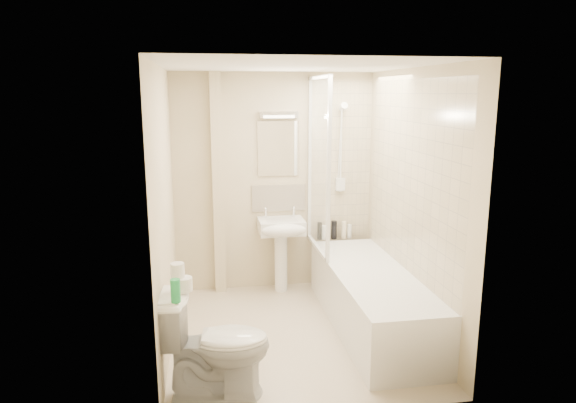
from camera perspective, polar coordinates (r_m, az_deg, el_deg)
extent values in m
plane|color=beige|center=(4.89, 0.58, -14.48)|extent=(2.50, 2.50, 0.00)
cube|color=beige|center=(5.70, -1.57, 2.08)|extent=(2.20, 0.02, 2.40)
cube|color=beige|center=(4.44, -13.53, -1.13)|extent=(0.02, 2.50, 2.40)
cube|color=beige|center=(4.80, 13.66, -0.15)|extent=(0.02, 2.50, 2.40)
cube|color=white|center=(4.38, 0.65, 14.85)|extent=(2.20, 2.50, 0.02)
cube|color=beige|center=(5.80, 5.81, 4.45)|extent=(0.70, 0.01, 1.75)
cube|color=beige|center=(4.78, 13.50, 2.56)|extent=(0.01, 2.10, 1.75)
cube|color=beige|center=(5.59, -7.79, 1.78)|extent=(0.12, 0.12, 2.40)
cube|color=beige|center=(5.73, -1.05, 0.40)|extent=(0.60, 0.02, 0.30)
cube|color=white|center=(5.64, -1.07, 5.88)|extent=(0.46, 0.01, 0.60)
cube|color=silver|center=(5.59, -1.05, 9.62)|extent=(0.42, 0.07, 0.07)
cube|color=white|center=(4.98, 9.20, -10.67)|extent=(0.70, 2.10, 0.55)
cube|color=white|center=(4.90, 9.28, -8.30)|extent=(0.56, 1.96, 0.05)
cube|color=white|center=(5.29, 3.39, 4.03)|extent=(0.01, 0.90, 1.80)
cube|color=white|center=(5.71, 2.44, 4.63)|extent=(0.04, 0.04, 1.80)
cube|color=white|center=(4.86, 4.56, 3.30)|extent=(0.04, 0.04, 1.80)
cube|color=white|center=(5.24, 3.51, 13.60)|extent=(0.04, 0.90, 0.04)
cube|color=white|center=(5.49, 3.27, -5.11)|extent=(0.04, 0.90, 0.03)
cylinder|color=white|center=(5.77, 5.90, 5.65)|extent=(0.02, 0.02, 0.90)
cylinder|color=white|center=(5.83, 5.80, 1.25)|extent=(0.05, 0.05, 0.02)
cylinder|color=white|center=(5.73, 6.00, 10.12)|extent=(0.05, 0.05, 0.02)
cylinder|color=white|center=(5.67, 6.18, 10.40)|extent=(0.08, 0.11, 0.11)
cube|color=white|center=(5.81, 5.83, 1.92)|extent=(0.10, 0.05, 0.14)
cylinder|color=white|center=(5.73, 5.78, 6.11)|extent=(0.01, 0.13, 0.84)
cylinder|color=white|center=(5.76, -0.79, -6.76)|extent=(0.14, 0.14, 0.66)
cube|color=white|center=(5.61, -0.76, -2.76)|extent=(0.49, 0.38, 0.15)
ellipsoid|color=white|center=(5.45, -0.49, -3.21)|extent=(0.49, 0.21, 0.15)
cube|color=silver|center=(5.59, -0.76, -2.20)|extent=(0.34, 0.24, 0.04)
cylinder|color=white|center=(5.66, -2.53, -1.35)|extent=(0.03, 0.03, 0.10)
cylinder|color=white|center=(5.71, 0.66, -1.23)|extent=(0.03, 0.03, 0.10)
sphere|color=white|center=(5.65, -2.53, -0.84)|extent=(0.04, 0.04, 0.04)
sphere|color=white|center=(5.70, 0.66, -0.72)|extent=(0.04, 0.04, 0.04)
cylinder|color=black|center=(5.82, 3.53, -3.29)|extent=(0.05, 0.05, 0.20)
cylinder|color=white|center=(5.84, 4.02, -3.44)|extent=(0.06, 0.06, 0.16)
cylinder|color=black|center=(5.86, 5.14, -3.16)|extent=(0.07, 0.07, 0.21)
cylinder|color=beige|center=(5.89, 6.22, -3.16)|extent=(0.06, 0.06, 0.20)
cylinder|color=silver|center=(5.91, 6.83, -3.30)|extent=(0.05, 0.05, 0.16)
imported|color=white|center=(3.90, -8.01, -15.42)|extent=(0.59, 0.86, 0.79)
cylinder|color=white|center=(3.79, -11.48, -9.00)|extent=(0.12, 0.12, 0.10)
cylinder|color=white|center=(3.77, -12.18, -7.48)|extent=(0.10, 0.10, 0.10)
cylinder|color=green|center=(3.60, -12.40, -9.66)|extent=(0.07, 0.07, 0.16)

